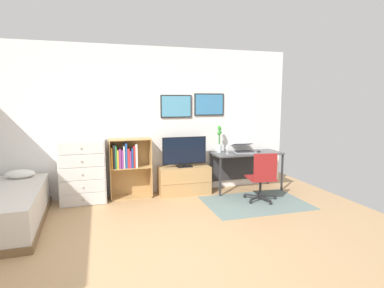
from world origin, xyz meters
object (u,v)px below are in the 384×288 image
bookshelf (127,163)px  office_chair (263,176)px  television (184,152)px  dresser (83,171)px  bamboo_vase (219,139)px  tv_stand (184,180)px  desk (245,159)px  laptop (243,148)px  computer_mouse (259,151)px  wine_glass (227,147)px

bookshelf → office_chair: bookshelf is taller
television → dresser: bearing=179.8°
television → bamboo_vase: size_ratio=1.60×
office_chair → bookshelf: bearing=166.1°
bamboo_vase → tv_stand: bearing=-175.1°
desk → office_chair: (-0.06, -0.84, -0.14)m
desk → laptop: 0.21m
bookshelf → computer_mouse: 2.51m
desk → wine_glass: (-0.41, -0.10, 0.27)m
television → laptop: television is taller
office_chair → laptop: bearing=95.0°
office_chair → bamboo_vase: bamboo_vase is taller
office_chair → tv_stand: bearing=152.2°
tv_stand → office_chair: office_chair is taller
wine_glass → television: bearing=174.0°
bamboo_vase → bookshelf: bearing=-179.5°
television → computer_mouse: (1.47, -0.09, -0.04)m
computer_mouse → bamboo_vase: (-0.75, 0.18, 0.24)m
television → computer_mouse: bearing=-3.6°
bookshelf → tv_stand: (1.03, -0.05, -0.38)m
desk → computer_mouse: size_ratio=12.88×
bamboo_vase → dresser: bearing=-178.2°
television → office_chair: 1.46m
bookshelf → television: bearing=-3.8°
bookshelf → computer_mouse: bookshelf is taller
desk → dresser: bearing=-179.8°
wine_glass → desk: bearing=13.9°
bamboo_vase → computer_mouse: bearing=-13.3°
dresser → wine_glass: bearing=-2.0°
tv_stand → bamboo_vase: bamboo_vase is taller
laptop → bamboo_vase: bearing=-177.6°
dresser → bamboo_vase: size_ratio=2.11×
tv_stand → television: 0.54m
tv_stand → bamboo_vase: 1.03m
television → computer_mouse: television is taller
television → computer_mouse: 1.47m
dresser → wine_glass: (2.59, -0.09, 0.33)m
computer_mouse → laptop: bearing=152.2°
tv_stand → desk: size_ratio=0.71×
tv_stand → computer_mouse: 1.56m
bookshelf → laptop: bearing=-0.6°
dresser → laptop: (2.99, 0.04, 0.26)m
bookshelf → office_chair: size_ratio=1.24×
bookshelf → desk: 2.26m
office_chair → television: bearing=152.9°
dresser → laptop: dresser is taller
bookshelf → tv_stand: bookshelf is taller
dresser → laptop: bearing=0.7°
office_chair → wine_glass: (-0.35, 0.73, 0.42)m
dresser → computer_mouse: bearing=-1.8°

